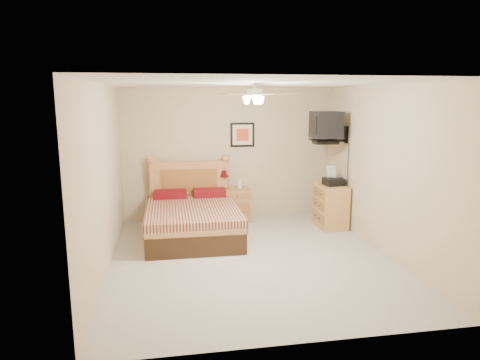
# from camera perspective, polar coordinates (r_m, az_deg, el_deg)

# --- Properties ---
(floor) EXTENTS (4.50, 4.50, 0.00)m
(floor) POSITION_cam_1_polar(r_m,az_deg,el_deg) (6.36, 1.42, -10.41)
(floor) COLOR #ACA59B
(floor) RESTS_ON ground
(ceiling) EXTENTS (4.00, 4.50, 0.04)m
(ceiling) POSITION_cam_1_polar(r_m,az_deg,el_deg) (5.93, 1.54, 12.73)
(ceiling) COLOR white
(ceiling) RESTS_ON ground
(wall_back) EXTENTS (4.00, 0.04, 2.50)m
(wall_back) POSITION_cam_1_polar(r_m,az_deg,el_deg) (8.21, -1.56, 3.46)
(wall_back) COLOR #C1AF8E
(wall_back) RESTS_ON ground
(wall_front) EXTENTS (4.00, 0.04, 2.50)m
(wall_front) POSITION_cam_1_polar(r_m,az_deg,el_deg) (3.89, 7.92, -4.99)
(wall_front) COLOR #C1AF8E
(wall_front) RESTS_ON ground
(wall_left) EXTENTS (0.04, 4.50, 2.50)m
(wall_left) POSITION_cam_1_polar(r_m,az_deg,el_deg) (5.97, -17.71, 0.15)
(wall_left) COLOR #C1AF8E
(wall_left) RESTS_ON ground
(wall_right) EXTENTS (0.04, 4.50, 2.50)m
(wall_right) POSITION_cam_1_polar(r_m,az_deg,el_deg) (6.70, 18.52, 1.22)
(wall_right) COLOR #C1AF8E
(wall_right) RESTS_ON ground
(bed) EXTENTS (1.50, 1.97, 1.27)m
(bed) POSITION_cam_1_polar(r_m,az_deg,el_deg) (7.14, -6.39, -2.73)
(bed) COLOR #C77E51
(bed) RESTS_ON ground
(nightstand) EXTENTS (0.59, 0.45, 0.62)m
(nightstand) POSITION_cam_1_polar(r_m,az_deg,el_deg) (8.16, -0.71, -3.30)
(nightstand) COLOR #A07C45
(nightstand) RESTS_ON ground
(table_lamp) EXTENTS (0.23, 0.23, 0.35)m
(table_lamp) POSITION_cam_1_polar(r_m,az_deg,el_deg) (8.11, -2.07, 0.11)
(table_lamp) COLOR #58060C
(table_lamp) RESTS_ON nightstand
(lotion_bottle) EXTENTS (0.09, 0.09, 0.21)m
(lotion_bottle) POSITION_cam_1_polar(r_m,az_deg,el_deg) (8.12, -0.06, -0.37)
(lotion_bottle) COLOR white
(lotion_bottle) RESTS_ON nightstand
(framed_picture) EXTENTS (0.46, 0.04, 0.46)m
(framed_picture) POSITION_cam_1_polar(r_m,az_deg,el_deg) (8.20, 0.32, 6.05)
(framed_picture) COLOR black
(framed_picture) RESTS_ON wall_back
(dresser) EXTENTS (0.46, 0.66, 0.78)m
(dresser) POSITION_cam_1_polar(r_m,az_deg,el_deg) (7.91, 11.99, -3.40)
(dresser) COLOR #B57F50
(dresser) RESTS_ON ground
(fax_machine) EXTENTS (0.35, 0.37, 0.34)m
(fax_machine) POSITION_cam_1_polar(r_m,az_deg,el_deg) (7.78, 12.38, 0.55)
(fax_machine) COLOR black
(fax_machine) RESTS_ON dresser
(magazine_lower) EXTENTS (0.25, 0.29, 0.02)m
(magazine_lower) POSITION_cam_1_polar(r_m,az_deg,el_deg) (7.99, 11.52, -0.30)
(magazine_lower) COLOR #BAB199
(magazine_lower) RESTS_ON dresser
(magazine_upper) EXTENTS (0.25, 0.31, 0.02)m
(magazine_upper) POSITION_cam_1_polar(r_m,az_deg,el_deg) (7.99, 11.64, -0.15)
(magazine_upper) COLOR gray
(magazine_upper) RESTS_ON magazine_lower
(wall_tv) EXTENTS (0.56, 0.46, 0.58)m
(wall_tv) POSITION_cam_1_polar(r_m,az_deg,el_deg) (7.74, 12.44, 6.93)
(wall_tv) COLOR black
(wall_tv) RESTS_ON wall_right
(ceiling_fan) EXTENTS (1.14, 1.14, 0.28)m
(ceiling_fan) POSITION_cam_1_polar(r_m,az_deg,el_deg) (5.73, 1.93, 11.39)
(ceiling_fan) COLOR white
(ceiling_fan) RESTS_ON ceiling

